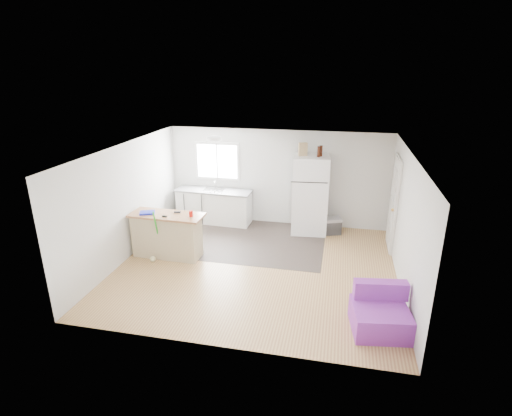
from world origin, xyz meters
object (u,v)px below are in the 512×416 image
(purple_seat, at_px, (380,314))
(refrigerator, at_px, (310,195))
(bottle_left, at_px, (319,152))
(bottle_right, at_px, (321,151))
(cooler, at_px, (330,225))
(cleaner_jug, at_px, (187,254))
(mop, at_px, (155,251))
(blue_tray, at_px, (147,213))
(peninsula, at_px, (167,235))
(cardboard_box, at_px, (303,149))
(kitchen_cabinets, at_px, (214,206))
(red_cup, at_px, (191,214))

(purple_seat, bearing_deg, refrigerator, 102.99)
(bottle_left, height_order, bottle_right, same)
(purple_seat, bearing_deg, cooler, 95.80)
(cleaner_jug, relative_size, mop, 0.25)
(refrigerator, bearing_deg, blue_tray, -153.07)
(peninsula, xyz_separation_m, cardboard_box, (2.61, 1.95, 1.55))
(kitchen_cabinets, bearing_deg, cooler, -0.24)
(purple_seat, distance_m, blue_tray, 4.96)
(bottle_left, bearing_deg, bottle_right, 62.42)
(cleaner_jug, xyz_separation_m, blue_tray, (-0.86, 0.07, 0.84))
(bottle_right, bearing_deg, cardboard_box, -176.30)
(refrigerator, relative_size, bottle_left, 7.54)
(mop, height_order, bottle_right, bottle_right)
(red_cup, bearing_deg, cleaner_jug, -132.30)
(blue_tray, bearing_deg, cardboard_box, 33.59)
(refrigerator, height_order, cleaner_jug, refrigerator)
(kitchen_cabinets, height_order, cooler, kitchen_cabinets)
(refrigerator, height_order, bottle_left, bottle_left)
(cleaner_jug, xyz_separation_m, mop, (-0.64, -0.19, 0.11))
(cooler, bearing_deg, bottle_right, 152.24)
(cleaner_jug, relative_size, cardboard_box, 0.95)
(cleaner_jug, bearing_deg, bottle_left, 60.68)
(cleaner_jug, distance_m, cardboard_box, 3.53)
(purple_seat, distance_m, cardboard_box, 4.36)
(kitchen_cabinets, height_order, mop, kitchen_cabinets)
(peninsula, xyz_separation_m, refrigerator, (2.82, 1.98, 0.46))
(refrigerator, distance_m, mop, 3.83)
(red_cup, bearing_deg, blue_tray, -178.21)
(kitchen_cabinets, xyz_separation_m, bottle_left, (2.61, -0.20, 1.57))
(red_cup, relative_size, bottle_right, 0.48)
(cooler, bearing_deg, purple_seat, -96.84)
(cooler, bearing_deg, red_cup, -165.66)
(cardboard_box, bearing_deg, bottle_left, -9.78)
(purple_seat, distance_m, cleaner_jug, 4.08)
(refrigerator, distance_m, purple_seat, 3.98)
(bottle_left, bearing_deg, cooler, 8.26)
(refrigerator, distance_m, bottle_right, 1.09)
(cleaner_jug, bearing_deg, bottle_right, 61.39)
(kitchen_cabinets, height_order, peninsula, kitchen_cabinets)
(peninsula, distance_m, mop, 0.42)
(mop, height_order, blue_tray, mop)
(peninsula, xyz_separation_m, blue_tray, (-0.39, -0.04, 0.49))
(cleaner_jug, xyz_separation_m, bottle_right, (2.55, 2.09, 1.89))
(bottle_right, bearing_deg, bottle_left, -117.58)
(peninsula, bearing_deg, kitchen_cabinets, 81.78)
(blue_tray, bearing_deg, mop, -49.89)
(bottle_left, relative_size, bottle_right, 1.00)
(cardboard_box, relative_size, bottle_right, 1.20)
(cardboard_box, bearing_deg, bottle_right, 3.70)
(refrigerator, bearing_deg, mop, -147.92)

